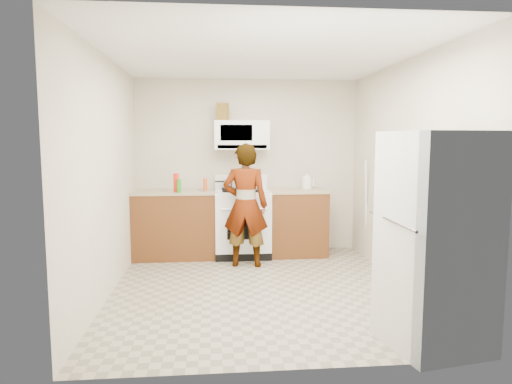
{
  "coord_description": "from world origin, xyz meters",
  "views": [
    {
      "loc": [
        -0.49,
        -4.85,
        1.64
      ],
      "look_at": [
        0.01,
        0.55,
        1.01
      ],
      "focal_mm": 32.0,
      "sensor_mm": 36.0,
      "label": 1
    }
  ],
  "objects": [
    {
      "name": "broom",
      "position": [
        1.59,
        1.18,
        0.69
      ],
      "size": [
        0.17,
        0.28,
        1.36
      ],
      "primitive_type": "cylinder",
      "rotation": [
        0.14,
        -0.14,
        0.29
      ],
      "color": "white",
      "rests_on": "floor"
    },
    {
      "name": "cabinet_left",
      "position": [
        -1.04,
        1.49,
        0.45
      ],
      "size": [
        1.12,
        0.62,
        0.9
      ],
      "primitive_type": "cube",
      "color": "#5F2B16",
      "rests_on": "floor"
    },
    {
      "name": "counter_right",
      "position": [
        0.68,
        1.49,
        0.92
      ],
      "size": [
        0.82,
        0.64,
        0.03
      ],
      "primitive_type": "cube",
      "color": "tan",
      "rests_on": "cabinet_right"
    },
    {
      "name": "counter_left",
      "position": [
        -1.04,
        1.49,
        0.92
      ],
      "size": [
        1.14,
        0.64,
        0.03
      ],
      "primitive_type": "cube",
      "color": "tan",
      "rests_on": "cabinet_left"
    },
    {
      "name": "right_wall",
      "position": [
        1.59,
        0.0,
        1.25
      ],
      "size": [
        0.02,
        3.6,
        2.5
      ],
      "primitive_type": "cube",
      "color": "beige",
      "rests_on": "floor"
    },
    {
      "name": "cabinet_right",
      "position": [
        0.68,
        1.49,
        0.45
      ],
      "size": [
        0.8,
        0.62,
        0.9
      ],
      "primitive_type": "cube",
      "color": "#5F2B16",
      "rests_on": "floor"
    },
    {
      "name": "pot_lid",
      "position": [
        -0.61,
        1.45,
        0.94
      ],
      "size": [
        0.3,
        0.3,
        0.01
      ],
      "primitive_type": "cylinder",
      "rotation": [
        0.0,
        0.0,
        -0.34
      ],
      "color": "silver",
      "rests_on": "counter_left"
    },
    {
      "name": "kettle",
      "position": [
        0.85,
        1.61,
        1.02
      ],
      "size": [
        0.18,
        0.18,
        0.17
      ],
      "primitive_type": "cylinder",
      "rotation": [
        0.0,
        0.0,
        -0.41
      ],
      "color": "white",
      "rests_on": "counter_right"
    },
    {
      "name": "gas_range",
      "position": [
        -0.1,
        1.48,
        0.49
      ],
      "size": [
        0.76,
        0.65,
        1.13
      ],
      "color": "white",
      "rests_on": "floor"
    },
    {
      "name": "saucepan",
      "position": [
        -0.26,
        1.6,
        1.01
      ],
      "size": [
        0.21,
        0.21,
        0.11
      ],
      "primitive_type": "cylinder",
      "rotation": [
        0.0,
        0.0,
        -0.04
      ],
      "color": "silver",
      "rests_on": "gas_range"
    },
    {
      "name": "tray",
      "position": [
        0.05,
        1.39,
        0.96
      ],
      "size": [
        0.26,
        0.17,
        0.05
      ],
      "primitive_type": "cube",
      "rotation": [
        0.0,
        0.0,
        0.05
      ],
      "color": "silver",
      "rests_on": "gas_range"
    },
    {
      "name": "microwave",
      "position": [
        -0.1,
        1.61,
        1.7
      ],
      "size": [
        0.76,
        0.38,
        0.4
      ],
      "primitive_type": "cube",
      "color": "white",
      "rests_on": "back_wall"
    },
    {
      "name": "jug",
      "position": [
        -0.36,
        1.59,
        2.02
      ],
      "size": [
        0.18,
        0.18,
        0.24
      ],
      "primitive_type": "cube",
      "rotation": [
        0.0,
        0.0,
        -0.33
      ],
      "color": "brown",
      "rests_on": "microwave"
    },
    {
      "name": "bottle_green_cap",
      "position": [
        -0.95,
        1.23,
        1.02
      ],
      "size": [
        0.07,
        0.07,
        0.18
      ],
      "primitive_type": "cylinder",
      "rotation": [
        0.0,
        0.0,
        0.39
      ],
      "color": "#1D8217",
      "rests_on": "counter_left"
    },
    {
      "name": "person",
      "position": [
        -0.09,
        0.94,
        0.8
      ],
      "size": [
        0.64,
        0.47,
        1.59
      ],
      "primitive_type": "imported",
      "rotation": [
        0.0,
        0.0,
        2.97
      ],
      "color": "tan",
      "rests_on": "floor"
    },
    {
      "name": "back_wall",
      "position": [
        0.0,
        1.79,
        1.25
      ],
      "size": [
        3.2,
        0.02,
        2.5
      ],
      "primitive_type": "cube",
      "color": "beige",
      "rests_on": "floor"
    },
    {
      "name": "bottle_spray",
      "position": [
        -1.0,
        1.35,
        1.06
      ],
      "size": [
        0.08,
        0.08,
        0.25
      ],
      "primitive_type": "cylinder",
      "rotation": [
        0.0,
        0.0,
        -0.04
      ],
      "color": "red",
      "rests_on": "counter_left"
    },
    {
      "name": "bottle_hot_sauce",
      "position": [
        -0.61,
        1.41,
        1.02
      ],
      "size": [
        0.07,
        0.07,
        0.17
      ],
      "primitive_type": "cylinder",
      "rotation": [
        0.0,
        0.0,
        -0.23
      ],
      "color": "#D04E17",
      "rests_on": "counter_left"
    },
    {
      "name": "floor",
      "position": [
        0.0,
        0.0,
        0.0
      ],
      "size": [
        3.6,
        3.6,
        0.0
      ],
      "primitive_type": "plane",
      "color": "gray",
      "rests_on": "ground"
    },
    {
      "name": "fridge",
      "position": [
        1.23,
        -1.51,
        0.85
      ],
      "size": [
        0.81,
        0.81,
        1.7
      ],
      "primitive_type": "cube",
      "rotation": [
        0.0,
        0.0,
        0.18
      ],
      "color": "beige",
      "rests_on": "floor"
    }
  ]
}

